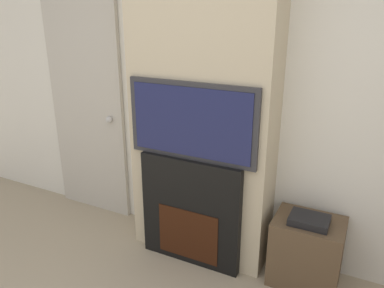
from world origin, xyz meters
name	(u,v)px	position (x,y,z in m)	size (l,w,h in m)	color
wall_back	(214,83)	(0.00, 2.03, 1.35)	(6.00, 0.06, 2.70)	silver
chimney_breast	(203,87)	(0.00, 1.83, 1.35)	(1.08, 0.34, 2.70)	beige
fireplace	(192,211)	(0.00, 1.66, 0.43)	(0.80, 0.15, 0.86)	black
television	(192,121)	(0.00, 1.66, 1.14)	(0.98, 0.07, 0.56)	#2D2D33
media_stand	(306,250)	(0.85, 1.79, 0.26)	(0.48, 0.36, 0.55)	brown
entry_door	(87,111)	(-1.24, 1.97, 0.99)	(0.81, 0.09, 1.99)	#BCB7AD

